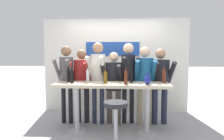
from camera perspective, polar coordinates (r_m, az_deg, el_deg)
ground_plane at (r=4.16m, az=-0.08°, el=-17.35°), size 40.00×40.00×0.00m
back_wall at (r=5.36m, az=0.92°, el=1.32°), size 3.84×0.12×2.48m
tasting_table at (r=3.92m, az=-0.08°, el=-6.06°), size 2.24×0.59×0.99m
bar_stool at (r=3.37m, az=1.08°, el=-13.33°), size 0.42×0.42×0.78m
person_far_left at (r=4.52m, az=-12.91°, el=-1.33°), size 0.39×0.53×1.73m
person_left at (r=4.51m, az=-8.57°, el=-2.22°), size 0.48×0.57×1.65m
person_center_left at (r=4.38m, az=-4.05°, el=-0.81°), size 0.42×0.56×1.81m
person_center at (r=4.38m, az=0.47°, el=-2.89°), size 0.50×0.58×1.60m
person_center_right at (r=4.42m, az=4.70°, el=-0.85°), size 0.42×0.56×1.79m
person_right at (r=4.37m, az=9.27°, el=-1.96°), size 0.44×0.54×1.71m
person_far_right at (r=4.49m, az=13.59°, el=-2.32°), size 0.54×0.62×1.67m
wine_bottle_0 at (r=3.90m, az=-1.90°, el=-1.88°), size 0.07×0.07×0.27m
wine_bottle_1 at (r=3.75m, az=3.95°, el=-1.87°), size 0.07×0.07×0.32m
wine_bottle_2 at (r=4.14m, az=-12.32°, el=-1.37°), size 0.07×0.07×0.32m
wine_bottle_3 at (r=3.95m, az=5.62°, el=-1.76°), size 0.06×0.06×0.29m
wine_bottle_4 at (r=4.00m, az=-11.31°, el=-1.53°), size 0.06×0.06×0.33m
wine_bottle_5 at (r=4.03m, az=14.60°, el=-1.51°), size 0.08×0.08×0.33m
wine_bottle_6 at (r=4.04m, az=-6.95°, el=-1.53°), size 0.07×0.07×0.30m
decorative_vase at (r=3.77m, az=10.10°, el=-2.78°), size 0.13×0.13×0.22m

